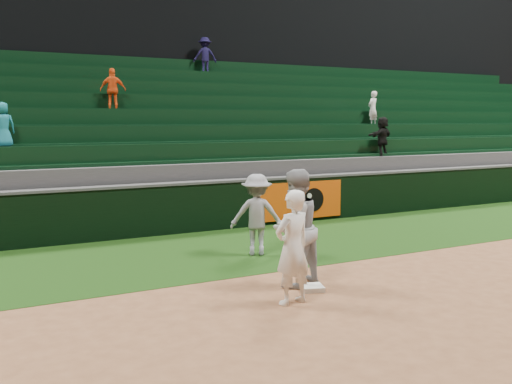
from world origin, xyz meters
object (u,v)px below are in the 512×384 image
Objects in this scene: base_coach at (257,215)px; first_baseman at (293,247)px; baserunner at (295,228)px; first_base at (312,288)px.

first_baseman is at bearing 98.59° from base_coach.
first_baseman is 0.94m from baserunner.
baserunner is (0.52, 0.78, 0.11)m from first_baseman.
first_base is 0.21× the size of base_coach.
first_base is 0.18× the size of baserunner.
first_base is at bearing -156.42° from first_baseman.
first_base is at bearing 109.08° from base_coach.
first_baseman reaches higher than first_base.
first_baseman is at bearing 37.21° from baserunner.
first_baseman is 0.88× the size of baserunner.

